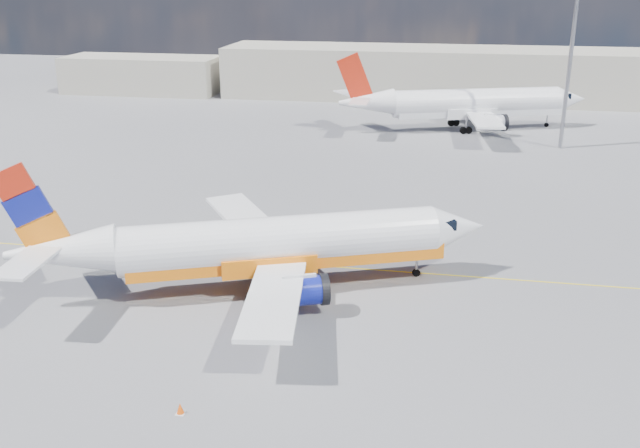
# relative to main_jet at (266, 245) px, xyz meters

# --- Properties ---
(ground) EXTENTS (240.00, 240.00, 0.00)m
(ground) POSITION_rel_main_jet_xyz_m (4.61, 1.44, -3.16)
(ground) COLOR #5E5E63
(ground) RESTS_ON ground
(taxi_line) EXTENTS (70.00, 0.15, 0.01)m
(taxi_line) POSITION_rel_main_jet_xyz_m (4.61, 4.44, -3.15)
(taxi_line) COLOR yellow
(taxi_line) RESTS_ON ground
(terminal_main) EXTENTS (70.00, 14.00, 8.00)m
(terminal_main) POSITION_rel_main_jet_xyz_m (9.61, 76.44, 0.84)
(terminal_main) COLOR #ADA795
(terminal_main) RESTS_ON ground
(terminal_annex) EXTENTS (26.00, 10.00, 6.00)m
(terminal_annex) POSITION_rel_main_jet_xyz_m (-40.39, 73.44, -0.16)
(terminal_annex) COLOR #ADA795
(terminal_annex) RESTS_ON ground
(main_jet) EXTENTS (30.94, 23.37, 9.48)m
(main_jet) POSITION_rel_main_jet_xyz_m (0.00, 0.00, 0.00)
(main_jet) COLOR white
(main_jet) RESTS_ON ground
(second_jet) EXTENTS (33.59, 25.49, 10.21)m
(second_jet) POSITION_rel_main_jet_xyz_m (13.61, 52.75, 0.24)
(second_jet) COLOR white
(second_jet) RESTS_ON ground
(traffic_cone) EXTENTS (0.42, 0.42, 0.58)m
(traffic_cone) POSITION_rel_main_jet_xyz_m (-0.59, -14.35, -2.88)
(traffic_cone) COLOR white
(traffic_cone) RESTS_ON ground
(floodlight_mast) EXTENTS (1.61, 1.61, 22.04)m
(floodlight_mast) POSITION_rel_main_jet_xyz_m (24.36, 44.32, 10.05)
(floodlight_mast) COLOR gray
(floodlight_mast) RESTS_ON ground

